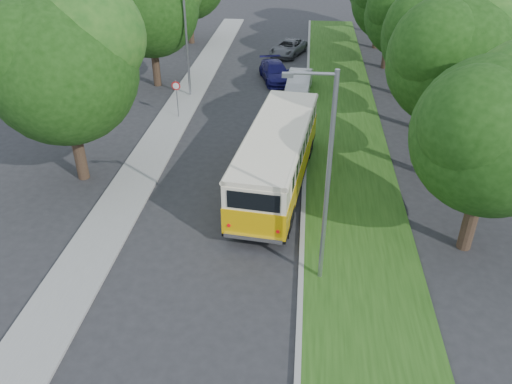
# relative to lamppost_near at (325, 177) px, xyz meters

# --- Properties ---
(ground) EXTENTS (120.00, 120.00, 0.00)m
(ground) POSITION_rel_lamppost_near_xyz_m (-4.21, 2.50, -4.37)
(ground) COLOR #28282A
(ground) RESTS_ON ground
(curb) EXTENTS (0.20, 70.00, 0.15)m
(curb) POSITION_rel_lamppost_near_xyz_m (-0.61, 7.50, -4.29)
(curb) COLOR gray
(curb) RESTS_ON ground
(grass_verge) EXTENTS (4.50, 70.00, 0.13)m
(grass_verge) POSITION_rel_lamppost_near_xyz_m (1.74, 7.50, -4.30)
(grass_verge) COLOR #214713
(grass_verge) RESTS_ON ground
(sidewalk) EXTENTS (2.20, 70.00, 0.12)m
(sidewalk) POSITION_rel_lamppost_near_xyz_m (-9.01, 7.50, -4.31)
(sidewalk) COLOR gray
(sidewalk) RESTS_ON ground
(treeline) EXTENTS (24.27, 41.91, 9.46)m
(treeline) POSITION_rel_lamppost_near_xyz_m (-1.06, 20.49, 1.56)
(treeline) COLOR #332319
(treeline) RESTS_ON ground
(lamppost_near) EXTENTS (1.71, 0.16, 8.00)m
(lamppost_near) POSITION_rel_lamppost_near_xyz_m (0.00, 0.00, 0.00)
(lamppost_near) COLOR gray
(lamppost_near) RESTS_ON ground
(lamppost_far) EXTENTS (1.71, 0.16, 7.50)m
(lamppost_far) POSITION_rel_lamppost_near_xyz_m (-8.91, 18.50, -0.25)
(lamppost_far) COLOR gray
(lamppost_far) RESTS_ON ground
(warning_sign) EXTENTS (0.56, 0.10, 2.50)m
(warning_sign) POSITION_rel_lamppost_near_xyz_m (-8.71, 14.48, -2.66)
(warning_sign) COLOR gray
(warning_sign) RESTS_ON ground
(vintage_bus) EXTENTS (3.88, 10.73, 3.11)m
(vintage_bus) POSITION_rel_lamppost_near_xyz_m (-1.96, 6.56, -2.81)
(vintage_bus) COLOR #EDB207
(vintage_bus) RESTS_ON ground
(car_silver) EXTENTS (2.31, 4.43, 1.44)m
(car_silver) POSITION_rel_lamppost_near_xyz_m (-2.40, 11.66, -3.65)
(car_silver) COLOR #AEADB2
(car_silver) RESTS_ON ground
(car_white) EXTENTS (1.94, 4.70, 1.51)m
(car_white) POSITION_rel_lamppost_near_xyz_m (-1.21, 19.96, -3.61)
(car_white) COLOR silver
(car_white) RESTS_ON ground
(car_blue) EXTENTS (3.10, 5.08, 1.38)m
(car_blue) POSITION_rel_lamppost_near_xyz_m (-3.07, 22.33, -3.68)
(car_blue) COLOR #151354
(car_blue) RESTS_ON ground
(car_grey) EXTENTS (3.54, 5.10, 1.29)m
(car_grey) POSITION_rel_lamppost_near_xyz_m (-2.40, 29.34, -3.72)
(car_grey) COLOR slate
(car_grey) RESTS_ON ground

